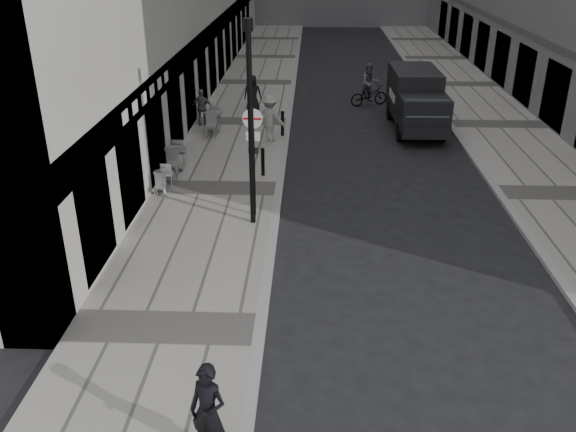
% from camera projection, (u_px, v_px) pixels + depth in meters
% --- Properties ---
extents(ground, '(120.00, 120.00, 0.00)m').
position_uv_depth(ground, '(247.00, 429.00, 10.24)').
color(ground, black).
rests_on(ground, ground).
extents(sidewalk, '(4.00, 60.00, 0.12)m').
position_uv_depth(sidewalk, '(242.00, 122.00, 26.59)').
color(sidewalk, '#9A948B').
rests_on(sidewalk, ground).
extents(far_sidewalk, '(4.00, 60.00, 0.12)m').
position_uv_depth(far_sidewalk, '(497.00, 125.00, 26.20)').
color(far_sidewalk, '#9A948B').
rests_on(far_sidewalk, ground).
extents(walking_man, '(0.72, 0.61, 1.67)m').
position_uv_depth(walking_man, '(208.00, 412.00, 9.28)').
color(walking_man, black).
rests_on(walking_man, sidewalk).
extents(sign_post, '(0.56, 0.11, 3.24)m').
position_uv_depth(sign_post, '(253.00, 146.00, 16.89)').
color(sign_post, black).
rests_on(sign_post, sidewalk).
extents(lamppost, '(0.25, 0.25, 5.56)m').
position_uv_depth(lamppost, '(250.00, 116.00, 16.00)').
color(lamppost, black).
rests_on(lamppost, sidewalk).
extents(bollard_near, '(0.12, 0.12, 0.91)m').
position_uv_depth(bollard_near, '(263.00, 163.00, 20.44)').
color(bollard_near, black).
rests_on(bollard_near, sidewalk).
extents(bollard_far, '(0.13, 0.13, 0.95)m').
position_uv_depth(bollard_far, '(282.00, 124.00, 24.46)').
color(bollard_far, black).
rests_on(bollard_far, sidewalk).
extents(panel_van, '(1.96, 5.10, 2.39)m').
position_uv_depth(panel_van, '(416.00, 97.00, 25.40)').
color(panel_van, black).
rests_on(panel_van, ground).
extents(cyclist, '(1.98, 1.27, 2.02)m').
position_uv_depth(cyclist, '(369.00, 89.00, 29.09)').
color(cyclist, black).
rests_on(cyclist, ground).
extents(pedestrian_a, '(0.93, 0.42, 1.55)m').
position_uv_depth(pedestrian_a, '(202.00, 108.00, 25.63)').
color(pedestrian_a, slate).
rests_on(pedestrian_a, sidewalk).
extents(pedestrian_b, '(1.34, 0.99, 1.85)m').
position_uv_depth(pedestrian_b, '(270.00, 118.00, 23.61)').
color(pedestrian_b, gray).
rests_on(pedestrian_b, sidewalk).
extents(pedestrian_c, '(0.82, 0.54, 1.65)m').
position_uv_depth(pedestrian_c, '(253.00, 93.00, 27.67)').
color(pedestrian_c, black).
rests_on(pedestrian_c, sidewalk).
extents(cafe_table_near, '(0.63, 1.42, 0.81)m').
position_uv_depth(cafe_table_near, '(164.00, 180.00, 19.11)').
color(cafe_table_near, silver).
rests_on(cafe_table_near, sidewalk).
extents(cafe_table_mid, '(0.77, 1.75, 0.99)m').
position_uv_depth(cafe_table_mid, '(213.00, 121.00, 24.81)').
color(cafe_table_mid, '#A4A4A6').
rests_on(cafe_table_mid, sidewalk).
extents(cafe_table_far, '(0.76, 1.72, 0.98)m').
position_uv_depth(cafe_table_far, '(176.00, 158.00, 20.75)').
color(cafe_table_far, '#B3B4B6').
rests_on(cafe_table_far, sidewalk).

